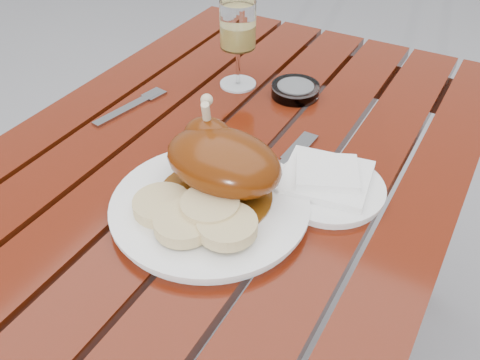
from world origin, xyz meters
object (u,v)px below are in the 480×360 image
object	(u,v)px
table	(229,289)
ashtray	(295,90)
dinner_plate	(210,207)
wine_glass	(238,45)
side_plate	(329,189)

from	to	relation	value
table	ashtray	size ratio (longest dim) A/B	11.96
dinner_plate	wine_glass	distance (m)	0.42
dinner_plate	side_plate	bearing A→B (deg)	43.13
side_plate	ashtray	bearing A→B (deg)	124.45
wine_glass	side_plate	size ratio (longest dim) A/B	1.00
table	ashtray	bearing A→B (deg)	85.21
dinner_plate	ashtray	bearing A→B (deg)	95.26
wine_glass	side_plate	bearing A→B (deg)	-38.57
wine_glass	side_plate	xyz separation A→B (m)	(0.31, -0.25, -0.08)
table	dinner_plate	xyz separation A→B (m)	(0.06, -0.15, 0.38)
wine_glass	ashtray	distance (m)	0.15
side_plate	table	bearing A→B (deg)	175.88
wine_glass	side_plate	world-z (taller)	wine_glass
side_plate	ashtray	size ratio (longest dim) A/B	1.82
wine_glass	dinner_plate	bearing A→B (deg)	-66.68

